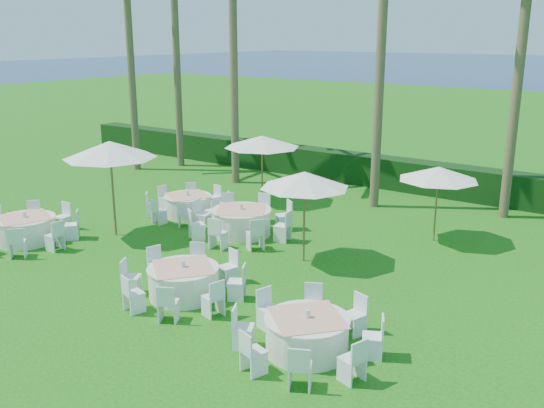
{
  "coord_description": "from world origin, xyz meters",
  "views": [
    {
      "loc": [
        9.66,
        -10.16,
        6.01
      ],
      "look_at": [
        0.11,
        3.46,
        1.3
      ],
      "focal_mm": 40.0,
      "sensor_mm": 36.0,
      "label": 1
    }
  ],
  "objects_px": {
    "umbrella_d": "(439,173)",
    "banquet_table_b": "(183,281)",
    "banquet_table_a": "(26,229)",
    "banquet_table_e": "(241,221)",
    "umbrella_a": "(110,150)",
    "banquet_table_d": "(188,205)",
    "umbrella_c": "(262,142)",
    "umbrella_b": "(305,180)",
    "banquet_table_c": "(307,334)"
  },
  "relations": [
    {
      "from": "banquet_table_a",
      "to": "banquet_table_b",
      "type": "bearing_deg",
      "value": -1.68
    },
    {
      "from": "banquet_table_e",
      "to": "umbrella_b",
      "type": "bearing_deg",
      "value": -16.14
    },
    {
      "from": "banquet_table_c",
      "to": "umbrella_d",
      "type": "height_order",
      "value": "umbrella_d"
    },
    {
      "from": "banquet_table_d",
      "to": "banquet_table_e",
      "type": "distance_m",
      "value": 2.8
    },
    {
      "from": "banquet_table_e",
      "to": "umbrella_b",
      "type": "distance_m",
      "value": 3.43
    },
    {
      "from": "banquet_table_c",
      "to": "banquet_table_e",
      "type": "bearing_deg",
      "value": 137.79
    },
    {
      "from": "banquet_table_a",
      "to": "umbrella_b",
      "type": "height_order",
      "value": "umbrella_b"
    },
    {
      "from": "banquet_table_d",
      "to": "umbrella_c",
      "type": "relative_size",
      "value": 1.03
    },
    {
      "from": "umbrella_a",
      "to": "umbrella_c",
      "type": "xyz_separation_m",
      "value": [
        1.36,
        5.82,
        -0.45
      ]
    },
    {
      "from": "umbrella_c",
      "to": "banquet_table_c",
      "type": "bearing_deg",
      "value": -49.61
    },
    {
      "from": "banquet_table_c",
      "to": "banquet_table_d",
      "type": "xyz_separation_m",
      "value": [
        -8.18,
        5.5,
        -0.01
      ]
    },
    {
      "from": "banquet_table_b",
      "to": "banquet_table_e",
      "type": "relative_size",
      "value": 0.9
    },
    {
      "from": "banquet_table_a",
      "to": "banquet_table_b",
      "type": "distance_m",
      "value": 6.53
    },
    {
      "from": "banquet_table_e",
      "to": "umbrella_c",
      "type": "xyz_separation_m",
      "value": [
        -1.79,
        3.57,
        1.79
      ]
    },
    {
      "from": "umbrella_c",
      "to": "umbrella_d",
      "type": "distance_m",
      "value": 6.9
    },
    {
      "from": "banquet_table_e",
      "to": "umbrella_d",
      "type": "bearing_deg",
      "value": 29.5
    },
    {
      "from": "banquet_table_e",
      "to": "umbrella_d",
      "type": "height_order",
      "value": "umbrella_d"
    },
    {
      "from": "banquet_table_b",
      "to": "banquet_table_c",
      "type": "bearing_deg",
      "value": -8.17
    },
    {
      "from": "umbrella_d",
      "to": "banquet_table_e",
      "type": "bearing_deg",
      "value": -150.5
    },
    {
      "from": "banquet_table_e",
      "to": "umbrella_a",
      "type": "distance_m",
      "value": 4.48
    },
    {
      "from": "banquet_table_b",
      "to": "banquet_table_e",
      "type": "xyz_separation_m",
      "value": [
        -1.69,
        4.4,
        0.04
      ]
    },
    {
      "from": "banquet_table_a",
      "to": "umbrella_b",
      "type": "xyz_separation_m",
      "value": [
        7.6,
        3.41,
        1.88
      ]
    },
    {
      "from": "banquet_table_c",
      "to": "umbrella_c",
      "type": "distance_m",
      "value": 11.31
    },
    {
      "from": "banquet_table_c",
      "to": "umbrella_c",
      "type": "bearing_deg",
      "value": 130.39
    },
    {
      "from": "banquet_table_b",
      "to": "banquet_table_c",
      "type": "height_order",
      "value": "banquet_table_b"
    },
    {
      "from": "banquet_table_b",
      "to": "umbrella_b",
      "type": "xyz_separation_m",
      "value": [
        1.08,
        3.6,
        1.89
      ]
    },
    {
      "from": "banquet_table_b",
      "to": "banquet_table_e",
      "type": "distance_m",
      "value": 4.71
    },
    {
      "from": "umbrella_a",
      "to": "umbrella_c",
      "type": "distance_m",
      "value": 6.0
    },
    {
      "from": "banquet_table_b",
      "to": "umbrella_a",
      "type": "distance_m",
      "value": 5.76
    },
    {
      "from": "banquet_table_a",
      "to": "banquet_table_b",
      "type": "xyz_separation_m",
      "value": [
        6.52,
        -0.19,
        -0.01
      ]
    },
    {
      "from": "umbrella_b",
      "to": "umbrella_c",
      "type": "distance_m",
      "value": 6.31
    },
    {
      "from": "banquet_table_a",
      "to": "umbrella_a",
      "type": "distance_m",
      "value": 3.43
    },
    {
      "from": "banquet_table_a",
      "to": "banquet_table_d",
      "type": "bearing_deg",
      "value": 66.33
    },
    {
      "from": "umbrella_d",
      "to": "banquet_table_b",
      "type": "bearing_deg",
      "value": -114.96
    },
    {
      "from": "umbrella_b",
      "to": "umbrella_d",
      "type": "distance_m",
      "value": 4.34
    },
    {
      "from": "banquet_table_e",
      "to": "umbrella_a",
      "type": "height_order",
      "value": "umbrella_a"
    },
    {
      "from": "umbrella_a",
      "to": "umbrella_d",
      "type": "relative_size",
      "value": 1.25
    },
    {
      "from": "banquet_table_a",
      "to": "banquet_table_c",
      "type": "distance_m",
      "value": 10.3
    },
    {
      "from": "banquet_table_e",
      "to": "umbrella_b",
      "type": "relative_size",
      "value": 1.3
    },
    {
      "from": "umbrella_c",
      "to": "umbrella_b",
      "type": "bearing_deg",
      "value": -43.77
    },
    {
      "from": "umbrella_d",
      "to": "banquet_table_c",
      "type": "bearing_deg",
      "value": -87.31
    },
    {
      "from": "banquet_table_b",
      "to": "umbrella_b",
      "type": "distance_m",
      "value": 4.2
    },
    {
      "from": "banquet_table_c",
      "to": "umbrella_a",
      "type": "relative_size",
      "value": 0.98
    },
    {
      "from": "banquet_table_c",
      "to": "umbrella_a",
      "type": "bearing_deg",
      "value": 162.67
    },
    {
      "from": "banquet_table_a",
      "to": "umbrella_d",
      "type": "bearing_deg",
      "value": 35.54
    },
    {
      "from": "banquet_table_b",
      "to": "umbrella_a",
      "type": "bearing_deg",
      "value": 156.13
    },
    {
      "from": "banquet_table_a",
      "to": "banquet_table_d",
      "type": "distance_m",
      "value": 5.21
    },
    {
      "from": "banquet_table_d",
      "to": "umbrella_d",
      "type": "xyz_separation_m",
      "value": [
        7.82,
        2.31,
        1.69
      ]
    },
    {
      "from": "banquet_table_d",
      "to": "umbrella_a",
      "type": "bearing_deg",
      "value": -98.27
    },
    {
      "from": "banquet_table_a",
      "to": "banquet_table_e",
      "type": "bearing_deg",
      "value": 41.05
    }
  ]
}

